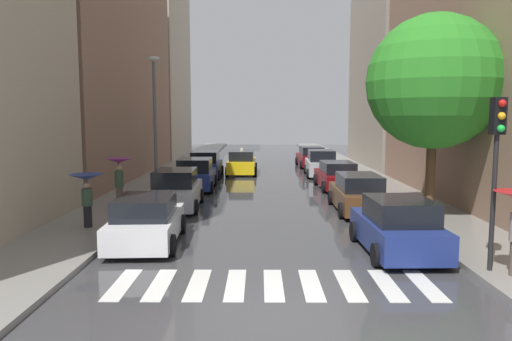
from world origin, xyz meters
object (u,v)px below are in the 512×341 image
at_px(parked_car_left_fourth, 206,165).
at_px(parked_car_right_second, 358,194).
at_px(parked_car_right_fourth, 321,164).
at_px(lamp_post_left, 155,115).
at_px(parked_car_left_second, 176,190).
at_px(parked_car_right_nearest, 398,228).
at_px(street_tree_right, 434,82).
at_px(parked_car_left_third, 195,175).
at_px(pedestrian_by_kerb, 119,171).
at_px(pedestrian_foreground, 87,187).
at_px(traffic_light_right_corner, 497,145).
at_px(parked_car_left_nearest, 146,222).
at_px(parked_car_right_fifth, 311,157).
at_px(taxi_midroad, 242,163).
at_px(parked_car_right_third, 337,176).

xyz_separation_m(parked_car_left_fourth, parked_car_right_second, (7.68, -11.33, -0.06)).
relative_size(parked_car_right_fourth, lamp_post_left, 0.65).
bearing_deg(parked_car_left_second, parked_car_right_second, -96.17).
relative_size(parked_car_right_nearest, street_tree_right, 0.53).
bearing_deg(parked_car_left_third, parked_car_right_fourth, -52.89).
distance_m(pedestrian_by_kerb, lamp_post_left, 4.64).
xyz_separation_m(parked_car_right_second, parked_car_right_fourth, (-0.03, 12.06, 0.08)).
height_order(parked_car_left_second, pedestrian_by_kerb, pedestrian_by_kerb).
bearing_deg(lamp_post_left, street_tree_right, -25.10).
distance_m(parked_car_left_second, parked_car_right_second, 7.80).
xyz_separation_m(parked_car_right_nearest, pedestrian_foreground, (-10.02, 2.66, 0.80)).
relative_size(parked_car_left_third, traffic_light_right_corner, 0.98).
height_order(parked_car_left_third, pedestrian_by_kerb, pedestrian_by_kerb).
bearing_deg(parked_car_left_second, parked_car_right_nearest, -133.72).
relative_size(parked_car_left_nearest, pedestrian_by_kerb, 2.08).
height_order(parked_car_left_third, parked_car_right_fifth, parked_car_left_third).
xyz_separation_m(pedestrian_foreground, lamp_post_left, (0.76, 7.69, 2.51)).
relative_size(parked_car_left_nearest, taxi_midroad, 0.92).
relative_size(parked_car_left_second, pedestrian_by_kerb, 2.11).
bearing_deg(parked_car_right_fourth, parked_car_right_third, -176.73).
xyz_separation_m(parked_car_right_third, street_tree_right, (2.36, -7.80, 4.56)).
bearing_deg(parked_car_right_third, pedestrian_foreground, 132.14).
height_order(street_tree_right, traffic_light_right_corner, street_tree_right).
relative_size(parked_car_right_fifth, pedestrian_foreground, 2.58).
xyz_separation_m(parked_car_left_fourth, pedestrian_by_kerb, (-2.43, -11.16, 0.89)).
height_order(taxi_midroad, street_tree_right, street_tree_right).
bearing_deg(traffic_light_right_corner, taxi_midroad, 107.86).
bearing_deg(parked_car_left_third, parked_car_left_second, 177.82).
height_order(parked_car_left_fourth, taxi_midroad, taxi_midroad).
distance_m(parked_car_left_third, pedestrian_by_kerb, 6.47).
bearing_deg(taxi_midroad, parked_car_right_fourth, -104.12).
height_order(parked_car_right_fourth, lamp_post_left, lamp_post_left).
bearing_deg(parked_car_right_second, parked_car_left_nearest, 125.35).
distance_m(parked_car_right_fifth, pedestrian_foreground, 24.07).
relative_size(parked_car_left_fourth, parked_car_right_third, 1.00).
xyz_separation_m(pedestrian_foreground, pedestrian_by_kerb, (0.03, 3.76, 0.13)).
xyz_separation_m(parked_car_right_nearest, taxi_midroad, (-5.26, 19.73, -0.00)).
bearing_deg(parked_car_right_fourth, pedestrian_foreground, 148.94).
bearing_deg(parked_car_right_second, pedestrian_foreground, 110.19).
relative_size(parked_car_right_third, parked_car_right_fifth, 0.94).
bearing_deg(pedestrian_by_kerb, parked_car_left_third, -120.78).
relative_size(parked_car_left_nearest, traffic_light_right_corner, 1.01).
relative_size(parked_car_left_second, parked_car_right_third, 0.97).
bearing_deg(parked_car_left_third, lamp_post_left, 138.31).
distance_m(parked_car_left_third, parked_car_right_nearest, 14.46).
relative_size(parked_car_left_nearest, parked_car_left_third, 1.02).
bearing_deg(street_tree_right, parked_car_left_fourth, 128.44).
height_order(parked_car_left_nearest, lamp_post_left, lamp_post_left).
xyz_separation_m(parked_car_left_second, parked_car_right_second, (7.78, -0.57, -0.05)).
bearing_deg(parked_car_left_nearest, parked_car_right_fourth, -26.59).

